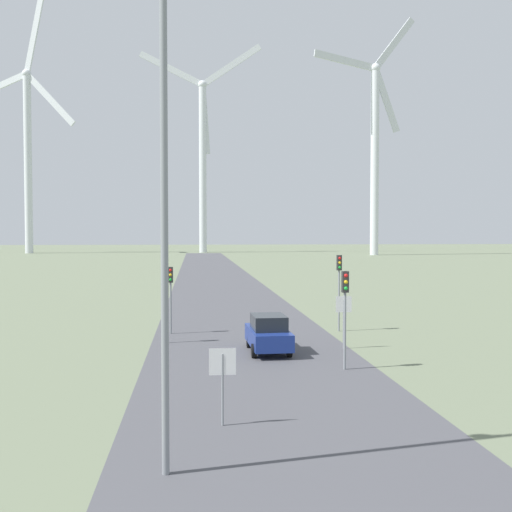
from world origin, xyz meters
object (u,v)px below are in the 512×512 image
streetlamp (164,176)px  stop_sign_near (223,372)px  wind_turbine_center (203,150)px  wind_turbine_right (375,143)px  wind_turbine_left (28,143)px  stop_sign_far (344,312)px  traffic_light_post_mid_left (171,285)px  traffic_light_post_near_right (345,298)px  traffic_light_post_mid_right (339,276)px  traffic_light_post_near_left (165,298)px  car_approaching (268,334)px

streetlamp → stop_sign_near: (1.53, 3.48, -5.48)m
streetlamp → wind_turbine_center: size_ratio=0.19×
wind_turbine_right → wind_turbine_left: bearing=166.0°
wind_turbine_left → stop_sign_near: bearing=-73.3°
stop_sign_near → wind_turbine_center: size_ratio=0.04×
stop_sign_near → stop_sign_far: 13.16m
traffic_light_post_mid_left → wind_turbine_left: wind_turbine_left is taller
stop_sign_near → traffic_light_post_near_right: bearing=51.3°
streetlamp → traffic_light_post_mid_left: bearing=91.8°
streetlamp → traffic_light_post_mid_left: (-0.65, 20.22, -4.29)m
traffic_light_post_near_right → traffic_light_post_mid_right: bearing=77.6°
traffic_light_post_near_right → traffic_light_post_near_left: bearing=138.5°
traffic_light_post_near_right → traffic_light_post_mid_left: 12.52m
stop_sign_far → wind_turbine_right: bearing=72.3°
stop_sign_near → car_approaching: size_ratio=0.56×
stop_sign_far → wind_turbine_right: size_ratio=0.04×
traffic_light_post_near_left → wind_turbine_left: size_ratio=0.04×
traffic_light_post_mid_left → car_approaching: (4.92, -5.88, -1.91)m
traffic_light_post_mid_left → stop_sign_near: bearing=-82.6°
traffic_light_post_mid_right → wind_turbine_left: (-55.86, 144.08, 28.30)m
traffic_light_post_mid_right → wind_turbine_center: bearing=92.3°
wind_turbine_center → wind_turbine_right: 51.65m
traffic_light_post_near_right → car_approaching: size_ratio=1.00×
traffic_light_post_near_left → car_approaching: 6.10m
stop_sign_far → traffic_light_post_near_left: bearing=164.7°
traffic_light_post_near_left → traffic_light_post_mid_left: (0.20, 2.91, 0.44)m
traffic_light_post_near_left → stop_sign_far: bearing=-15.3°
streetlamp → car_approaching: size_ratio=2.81×
traffic_light_post_near_right → wind_turbine_center: size_ratio=0.07×
car_approaching → wind_turbine_left: (-50.95, 149.85, 30.67)m
streetlamp → car_approaching: streetlamp is taller
streetlamp → traffic_light_post_mid_right: bearing=65.5°
streetlamp → traffic_light_post_mid_left: size_ratio=3.04×
car_approaching → wind_turbine_right: (44.06, 126.19, 28.80)m
stop_sign_far → traffic_light_post_near_left: size_ratio=0.81×
wind_turbine_center → wind_turbine_right: bearing=-29.5°
car_approaching → traffic_light_post_mid_right: bearing=49.6°
traffic_light_post_mid_left → traffic_light_post_mid_right: 9.84m
traffic_light_post_mid_right → stop_sign_near: bearing=-114.7°
traffic_light_post_mid_right → streetlamp: bearing=-114.5°
traffic_light_post_mid_left → car_approaching: 7.90m
wind_turbine_center → wind_turbine_right: wind_turbine_right is taller
traffic_light_post_near_left → traffic_light_post_mid_left: traffic_light_post_mid_left is taller
wind_turbine_right → streetlamp: bearing=-109.0°
wind_turbine_left → wind_turbine_center: bearing=2.0°
traffic_light_post_near_left → wind_turbine_left: 156.60m
streetlamp → wind_turbine_left: 172.45m
traffic_light_post_near_left → traffic_light_post_near_right: bearing=-41.5°
traffic_light_post_mid_right → wind_turbine_center: wind_turbine_center is taller
stop_sign_far → car_approaching: size_ratio=0.63×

